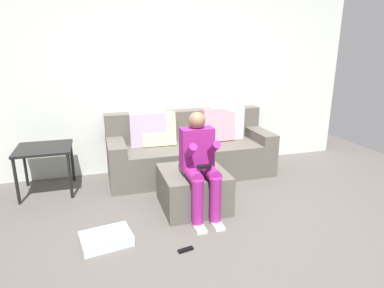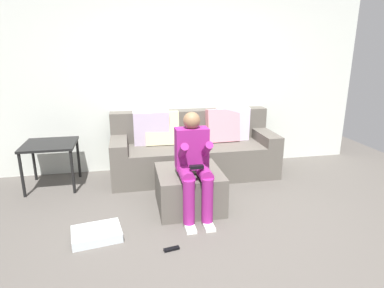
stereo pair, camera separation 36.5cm
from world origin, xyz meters
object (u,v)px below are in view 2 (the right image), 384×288
ottoman (189,189)px  person_seated (194,163)px  side_table (50,149)px  storage_bin (97,234)px  remote_near_ottoman (172,249)px  couch_sectional (193,149)px

ottoman → person_seated: person_seated is taller
person_seated → side_table: size_ratio=1.74×
storage_bin → remote_near_ottoman: storage_bin is taller
storage_bin → side_table: bearing=114.9°
couch_sectional → ottoman: size_ratio=3.12×
ottoman → remote_near_ottoman: ottoman is taller
ottoman → storage_bin: 1.11m
couch_sectional → storage_bin: couch_sectional is taller
couch_sectional → ottoman: (-0.25, -1.00, -0.15)m
remote_near_ottoman → couch_sectional: bearing=61.6°
person_seated → side_table: bearing=145.8°
couch_sectional → side_table: couch_sectional is taller
couch_sectional → remote_near_ottoman: size_ratio=15.91×
couch_sectional → remote_near_ottoman: couch_sectional is taller
ottoman → storage_bin: ottoman is taller
couch_sectional → side_table: size_ratio=3.56×
storage_bin → side_table: 1.59m
ottoman → person_seated: (0.01, -0.21, 0.38)m
side_table → couch_sectional: bearing=2.9°
side_table → remote_near_ottoman: side_table is taller
couch_sectional → side_table: 1.89m
side_table → remote_near_ottoman: bearing=-52.5°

